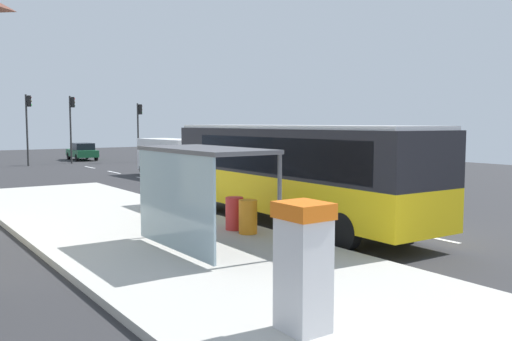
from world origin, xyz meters
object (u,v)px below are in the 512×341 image
ticket_machine (303,266)px  bus_shelter (193,172)px  sedan_near (82,151)px  traffic_light_median (72,119)px  recycling_bin_orange (248,217)px  bus (291,168)px  recycling_bin_red (234,213)px  traffic_light_near_side (139,123)px  white_van (171,155)px  traffic_light_far_side (28,119)px

ticket_machine → bus_shelter: size_ratio=0.48×
sedan_near → ticket_machine: size_ratio=2.32×
ticket_machine → traffic_light_median: traffic_light_median is taller
recycling_bin_orange → bus: bearing=25.2°
recycling_bin_red → traffic_light_near_side: 31.36m
recycling_bin_red → traffic_light_median: (4.59, 31.31, 2.94)m
white_van → bus_shelter: bearing=-114.7°
bus → white_van: 17.10m
white_van → ticket_machine: 26.06m
sedan_near → bus_shelter: bus_shelter is taller
sedan_near → traffic_light_near_side: 6.58m
traffic_light_far_side → sedan_near: bearing=39.1°
traffic_light_near_side → bus_shelter: 33.52m
bus → traffic_light_near_side: 30.15m
traffic_light_median → bus_shelter: traffic_light_median is taller
traffic_light_near_side → bus_shelter: size_ratio=1.23×
traffic_light_far_side → recycling_bin_red: bearing=-92.1°
ticket_machine → recycling_bin_red: bearing=64.6°
white_van → traffic_light_median: 14.49m
traffic_light_median → white_van: bearing=-82.8°
traffic_light_near_side → bus_shelter: bearing=-110.8°
traffic_light_near_side → traffic_light_far_side: (-8.61, 0.80, 0.31)m
sedan_near → traffic_light_near_side: traffic_light_near_side is taller
bus → recycling_bin_red: size_ratio=11.65×
bus_shelter → traffic_light_far_side: bearing=84.1°
recycling_bin_red → sedan_near: bearing=79.5°
ticket_machine → traffic_light_median: 39.26m
white_van → traffic_light_far_side: 14.59m
bus → ticket_machine: bearing=-127.8°
traffic_light_near_side → traffic_light_median: bearing=162.6°
recycling_bin_orange → traffic_light_median: (4.59, 32.01, 2.94)m
sedan_near → bus_shelter: (-8.71, -36.50, 1.31)m
white_van → traffic_light_near_side: bearing=75.3°
bus → bus_shelter: 5.15m
ticket_machine → recycling_bin_orange: size_ratio=2.04×
white_van → traffic_light_far_side: (-5.31, 13.40, 2.24)m
recycling_bin_orange → bus_shelter: bearing=-157.7°
bus_shelter → recycling_bin_red: bearing=36.0°
white_van → recycling_bin_red: white_van is taller
white_van → sedan_near: white_van is taller
white_van → traffic_light_median: traffic_light_median is taller
traffic_light_far_side → bus_shelter: 32.32m
bus → traffic_light_median: size_ratio=2.03×
recycling_bin_red → bus_shelter: 3.09m
recycling_bin_red → bus_shelter: bearing=-144.0°
white_van → ticket_machine: bearing=-112.0°
white_van → recycling_bin_orange: 18.93m
white_van → bus_shelter: size_ratio=1.32×
bus_shelter → white_van: bearing=65.3°
recycling_bin_red → traffic_light_median: bearing=81.7°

